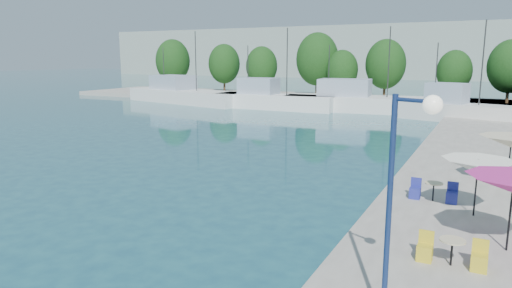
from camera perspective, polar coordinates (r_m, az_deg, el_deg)
The scene contains 19 objects.
quay_far at distance 66.69m, azimuth 11.57°, elevation 5.37°, with size 90.00×16.00×0.60m, color gray.
hill_west at distance 161.97m, azimuth 13.14°, elevation 11.07°, with size 180.00×40.00×16.00m, color gray.
trawler_01 at distance 65.93m, azimuth -8.92°, elevation 6.06°, with size 20.74×9.77×10.20m.
trawler_02 at distance 57.12m, azimuth 2.05°, elevation 5.48°, with size 15.44×4.11×10.20m.
trawler_03 at distance 55.68m, azimuth 13.46°, elevation 5.06°, with size 20.21×7.35×10.20m.
trawler_04 at distance 49.75m, azimuth 24.29°, elevation 3.76°, with size 12.85×6.46×10.20m.
tree_01 at distance 82.90m, azimuth -10.36°, elevation 10.18°, with size 6.01×6.01×8.89m.
tree_02 at distance 80.22m, azimuth -4.00°, elevation 9.96°, with size 5.43×5.43×8.04m.
tree_03 at distance 74.57m, azimuth 0.71°, elevation 9.70°, with size 5.08×5.08×7.52m.
tree_04 at distance 70.87m, azimuth 7.66°, elevation 10.46°, with size 6.40×6.40×9.47m.
tree_05 at distance 68.71m, azimuth 10.70°, elevation 9.10°, with size 4.62×4.62×6.84m.
tree_06 at distance 67.87m, azimuth 15.89°, elevation 9.57°, with size 5.61×5.61×8.30m.
tree_07 at distance 67.41m, azimuth 23.54°, elevation 8.33°, with size 4.56×4.56×6.75m.
tree_08 at distance 66.38m, azimuth 29.19°, elevation 8.47°, with size 5.40×5.40×8.00m.
umbrella_white at distance 18.23m, azimuth 25.99°, elevation -2.49°, with size 2.52×2.52×2.12m.
umbrella_cream at distance 23.24m, azimuth 29.29°, elevation 0.24°, with size 2.71×2.71×2.27m.
cafe_table_01 at distance 14.13m, azimuth 23.22°, elevation -12.70°, with size 1.82×0.70×0.76m.
cafe_table_02 at distance 19.84m, azimuth 21.26°, elevation -5.84°, with size 1.82×0.70×0.76m.
street_lamp at distance 9.47m, azimuth 18.14°, elevation -3.33°, with size 0.97×0.56×5.03m.
Camera 1 is at (9.81, 3.01, 6.30)m, focal length 32.00 mm.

